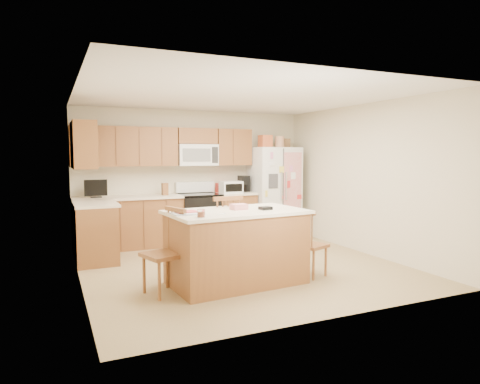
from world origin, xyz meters
name	(u,v)px	position (x,y,z in m)	size (l,w,h in m)	color
ground	(241,266)	(0.00, 0.00, 0.00)	(4.50, 4.50, 0.00)	olive
room_shell	(241,170)	(0.00, 0.00, 1.44)	(4.60, 4.60, 2.52)	beige
cabinetry	(149,197)	(-0.98, 1.79, 0.91)	(3.36, 1.56, 2.15)	#955E2B
stove	(199,217)	(0.00, 1.94, 0.47)	(0.76, 0.65, 1.13)	black
refrigerator	(274,191)	(1.57, 1.87, 0.92)	(0.90, 0.79, 2.04)	white
island	(236,247)	(-0.41, -0.76, 0.48)	(1.81, 1.15, 1.04)	#955E2B
windsor_chair_left	(165,254)	(-1.35, -0.79, 0.48)	(0.53, 0.54, 1.03)	#955E2B
windsor_chair_back	(223,236)	(-0.36, -0.17, 0.52)	(0.51, 0.49, 1.09)	#955E2B
windsor_chair_right	(309,245)	(0.63, -0.87, 0.43)	(0.49, 0.50, 0.92)	#955E2B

